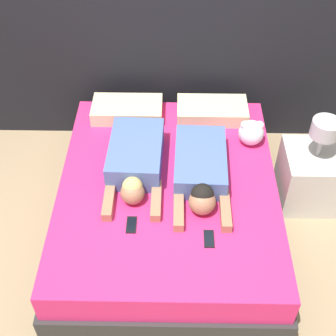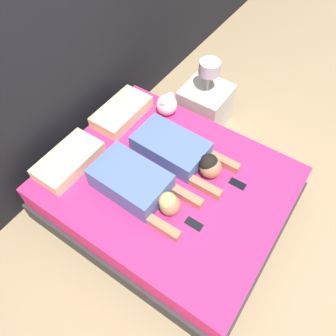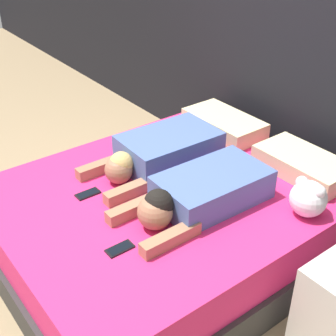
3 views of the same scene
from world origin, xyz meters
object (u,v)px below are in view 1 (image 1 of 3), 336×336
Objects in this scene: pillow_head_right at (212,111)px; cell_phone_right at (209,239)px; pillow_head_left at (127,110)px; cell_phone_left at (131,225)px; bed at (168,204)px; nightstand at (311,174)px; person_left at (135,161)px; person_right at (201,171)px; plush_toy at (251,132)px.

pillow_head_right reaches higher than cell_phone_right.
cell_phone_left is at bearing -84.28° from pillow_head_left.
bed is 1.20m from nightstand.
person_left is (-0.61, -0.67, 0.04)m from pillow_head_right.
cell_phone_left reaches higher than bed.
pillow_head_left is 0.65× the size of person_right.
cell_phone_left is at bearing -137.55° from person_right.
person_right reaches higher than cell_phone_left.
bed is 14.22× the size of cell_phone_left.
pillow_head_left is at bearing 128.51° from person_right.
bed is 0.54m from cell_phone_left.
person_right reaches higher than pillow_head_left.
bed is 14.22× the size of cell_phone_right.
person_right is at bearing -51.49° from pillow_head_left.
cell_phone_left is at bearing 168.29° from cell_phone_right.
nightstand is (0.88, 0.81, -0.20)m from cell_phone_right.
pillow_head_right is 0.77m from person_right.
plush_toy is at bearing 35.07° from bed.
pillow_head_right is at bearing 86.44° from cell_phone_right.
pillow_head_left is 2.77× the size of plush_toy.
pillow_head_right is 0.90m from person_left.
person_left reaches higher than pillow_head_right.
person_right is at bearing 7.99° from bed.
cell_phone_right is at bearing -11.71° from cell_phone_left.
cell_phone_left is at bearing -135.96° from plush_toy.
person_left is 0.96m from plush_toy.
person_left is 6.26× the size of cell_phone_right.
pillow_head_left is 0.73m from pillow_head_right.
bed is 3.41× the size of pillow_head_right.
pillow_head_left is at bearing 99.89° from person_left.
plush_toy reaches higher than pillow_head_left.
person_right reaches higher than pillow_head_right.
cell_phone_left is 0.54m from cell_phone_right.
cell_phone_right is (0.53, -0.64, -0.09)m from person_left.
person_left is (-0.25, 0.13, 0.34)m from bed.
person_left is 4.15× the size of plush_toy.
nightstand reaches higher than person_left.
plush_toy is (0.65, 0.46, 0.35)m from bed.
nightstand is (0.92, 0.26, -0.29)m from person_right.
nightstand is at bearing -17.97° from pillow_head_left.
pillow_head_left is at bearing 116.22° from cell_phone_right.
person_right is at bearing 94.28° from cell_phone_right.
plush_toy is (0.41, 0.43, 0.02)m from person_right.
person_right is (0.60, -0.76, 0.03)m from pillow_head_left.
person_left reaches higher than pillow_head_left.
person_left is at bearing 152.93° from bed.
bed is at bearing 118.57° from cell_phone_right.
cell_phone_left is 0.17× the size of nightstand.
person_right is 6.45× the size of cell_phone_right.
person_right reaches higher than bed.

